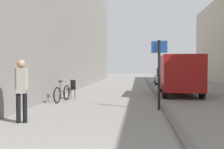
{
  "coord_description": "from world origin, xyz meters",
  "views": [
    {
      "loc": [
        0.61,
        -1.99,
        1.63
      ],
      "look_at": [
        -0.7,
        10.47,
        1.22
      ],
      "focal_mm": 40.04,
      "sensor_mm": 36.0,
      "label": 1
    }
  ],
  "objects": [
    {
      "name": "parked_car",
      "position": [
        3.05,
        21.47,
        0.71
      ],
      "size": [
        1.93,
        4.25,
        1.45
      ],
      "rotation": [
        0.0,
        0.0,
        -0.03
      ],
      "color": "#B7B7BC",
      "rests_on": "ground_plane"
    },
    {
      "name": "bicycle_leaning",
      "position": [
        -2.89,
        9.16,
        0.38
      ],
      "size": [
        0.26,
        1.77,
        0.98
      ],
      "rotation": [
        0.0,
        0.0,
        -0.11
      ],
      "color": "black",
      "rests_on": "ground_plane"
    },
    {
      "name": "pedestrian_main_foreground",
      "position": [
        -2.73,
        4.84,
        1.05
      ],
      "size": [
        0.35,
        0.25,
        1.82
      ],
      "rotation": [
        0.0,
        0.0,
        0.26
      ],
      "color": "black",
      "rests_on": "ground_plane"
    },
    {
      "name": "delivery_van",
      "position": [
        2.93,
        12.49,
        1.2
      ],
      "size": [
        2.19,
        4.95,
        2.22
      ],
      "rotation": [
        0.0,
        0.0,
        -0.03
      ],
      "color": "maroon",
      "rests_on": "ground_plane"
    },
    {
      "name": "ground_plane",
      "position": [
        0.0,
        12.0,
        0.0
      ],
      "size": [
        80.0,
        80.0,
        0.0
      ],
      "primitive_type": "plane",
      "color": "gray"
    },
    {
      "name": "kerb_strip",
      "position": [
        1.58,
        12.0,
        0.06
      ],
      "size": [
        0.16,
        40.0,
        0.12
      ],
      "primitive_type": "cube",
      "color": "#615F5B",
      "rests_on": "ground_plane"
    },
    {
      "name": "cafe_chair_near_window",
      "position": [
        -2.76,
        10.3,
        0.55
      ],
      "size": [
        0.62,
        0.62,
        0.94
      ],
      "rotation": [
        0.0,
        0.0,
        2.39
      ],
      "color": "black",
      "rests_on": "ground_plane"
    },
    {
      "name": "street_sign_post",
      "position": [
        1.38,
        7.42,
        1.55
      ],
      "size": [
        0.58,
        0.2,
        2.6
      ],
      "rotation": [
        0.0,
        0.0,
        2.86
      ],
      "color": "black",
      "rests_on": "ground_plane"
    }
  ]
}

